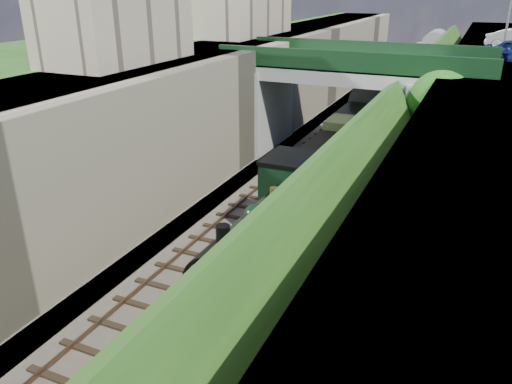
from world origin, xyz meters
TOP-DOWN VIEW (x-y plane):
  - trackbed at (0.00, 20.00)m, footprint 10.00×90.00m
  - retaining_wall at (-5.50, 20.00)m, footprint 1.00×90.00m
  - street_plateau_left at (-9.00, 20.00)m, footprint 6.00×90.00m
  - street_plateau_right at (9.50, 20.00)m, footprint 8.00×90.00m
  - embankment_slope at (4.95, 18.18)m, footprint 4.46×90.00m
  - track_left at (-2.00, 20.00)m, footprint 2.50×90.00m
  - track_right at (1.20, 20.00)m, footprint 2.50×90.00m
  - road_bridge at (0.94, 24.00)m, footprint 16.00×6.40m
  - building_near at (-9.50, 14.00)m, footprint 4.00×8.00m
  - tree at (5.91, 21.45)m, footprint 3.60×3.80m
  - lamppost at (8.67, 31.44)m, footprint 0.87×0.15m
  - locomotive at (1.20, 8.67)m, footprint 3.10×10.22m
  - tender at (1.20, 16.04)m, footprint 2.70×6.00m
  - coach_front at (1.20, 28.64)m, footprint 2.90×18.00m
  - coach_middle at (1.20, 47.44)m, footprint 2.90×18.00m
  - coach_rear at (1.20, 66.24)m, footprint 2.90×18.00m

SIDE VIEW (x-z plane):
  - trackbed at x=0.00m, z-range 0.00..0.20m
  - track_left at x=-2.00m, z-range 0.15..0.35m
  - track_right at x=1.20m, z-range 0.15..0.35m
  - tender at x=1.20m, z-range 0.09..3.14m
  - locomotive at x=1.20m, z-range -0.02..3.81m
  - coach_front at x=1.20m, z-range 0.20..3.90m
  - coach_middle at x=1.20m, z-range 0.20..3.90m
  - coach_rear at x=1.20m, z-range 0.20..3.90m
  - embankment_slope at x=4.95m, z-range -0.51..5.86m
  - street_plateau_right at x=9.50m, z-range 0.00..6.25m
  - retaining_wall at x=-5.50m, z-range 0.00..7.00m
  - street_plateau_left at x=-9.00m, z-range 0.00..7.00m
  - road_bridge at x=0.94m, z-range 0.45..7.70m
  - tree at x=5.91m, z-range 1.35..7.95m
  - building_near at x=-9.50m, z-range 7.00..11.00m
  - lamppost at x=8.67m, z-range 6.57..12.57m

